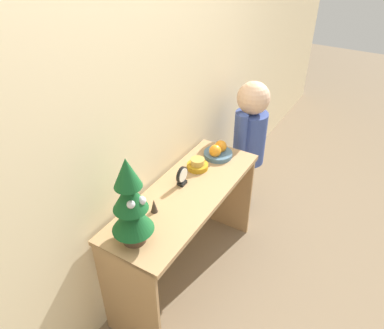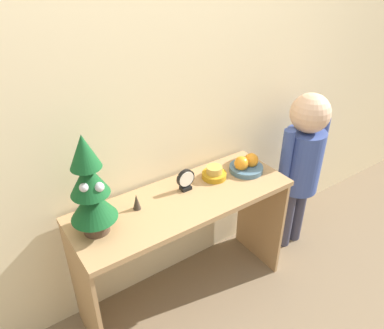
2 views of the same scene
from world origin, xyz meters
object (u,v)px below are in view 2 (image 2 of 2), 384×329
fruit_bowl (246,165)px  child_figure (303,156)px  desk_clock (186,180)px  figurine (137,202)px  singing_bowl (214,173)px  mini_tree (90,188)px

fruit_bowl → child_figure: (0.44, -0.05, -0.05)m
desk_clock → child_figure: 0.85m
desk_clock → figurine: desk_clock is taller
child_figure → singing_bowl: bearing=171.4°
singing_bowl → child_figure: child_figure is taller
mini_tree → fruit_bowl: bearing=0.2°
child_figure → figurine: bearing=175.5°
singing_bowl → child_figure: bearing=-8.6°
singing_bowl → desk_clock: bearing=-178.2°
singing_bowl → figurine: 0.49m
figurine → child_figure: child_figure is taller
figurine → child_figure: 1.14m
fruit_bowl → figurine: fruit_bowl is taller
desk_clock → child_figure: child_figure is taller
singing_bowl → child_figure: 0.65m
figurine → singing_bowl: bearing=0.9°
figurine → fruit_bowl: bearing=-3.1°
singing_bowl → figurine: size_ratio=1.63×
fruit_bowl → figurine: (-0.69, 0.04, 0.01)m
fruit_bowl → figurine: bearing=176.9°
mini_tree → figurine: mini_tree is taller
desk_clock → fruit_bowl: bearing=-5.6°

